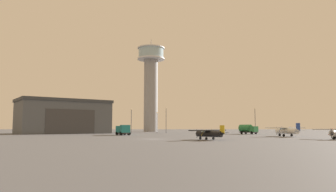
% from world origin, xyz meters
% --- Properties ---
extents(ground_plane, '(400.00, 400.00, 0.00)m').
position_xyz_m(ground_plane, '(0.00, 0.00, 0.00)').
color(ground_plane, '#545456').
extents(control_tower, '(12.50, 12.50, 42.55)m').
position_xyz_m(control_tower, '(-4.71, 79.95, 23.62)').
color(control_tower, gray).
rests_on(control_tower, ground_plane).
extents(hangar, '(34.10, 31.18, 11.52)m').
position_xyz_m(hangar, '(-33.02, 46.73, 5.78)').
color(hangar, '#4C5159').
rests_on(hangar, ground_plane).
extents(airplane_white, '(10.66, 8.43, 3.21)m').
position_xyz_m(airplane_white, '(31.87, 14.68, 1.50)').
color(airplane_white, white).
rests_on(airplane_white, ground_plane).
extents(airplane_black, '(7.49, 7.10, 2.65)m').
position_xyz_m(airplane_black, '(10.67, -3.69, 1.24)').
color(airplane_black, black).
rests_on(airplane_black, ground_plane).
extents(truck_fuel_tanker_green, '(5.53, 5.99, 3.02)m').
position_xyz_m(truck_fuel_tanker_green, '(28.27, 37.79, 1.66)').
color(truck_fuel_tanker_green, '#38383D').
rests_on(truck_fuel_tanker_green, ground_plane).
extents(truck_box_teal, '(4.83, 6.81, 2.82)m').
position_xyz_m(truck_box_teal, '(-9.50, 26.67, 1.56)').
color(truck_box_teal, '#38383D').
rests_on(truck_box_teal, ground_plane).
extents(light_post_west, '(0.44, 0.44, 7.52)m').
position_xyz_m(light_post_west, '(-0.79, 51.04, 4.56)').
color(light_post_west, '#38383D').
rests_on(light_post_west, ground_plane).
extents(light_post_east, '(0.44, 0.44, 8.35)m').
position_xyz_m(light_post_east, '(-9.26, 44.35, 5.00)').
color(light_post_east, '#38383D').
rests_on(light_post_east, ground_plane).
extents(light_post_north, '(0.44, 0.44, 9.17)m').
position_xyz_m(light_post_north, '(2.43, 52.55, 5.43)').
color(light_post_north, '#38383D').
rests_on(light_post_north, ground_plane).
extents(light_post_centre, '(0.44, 0.44, 9.03)m').
position_xyz_m(light_post_centre, '(34.55, 51.60, 5.35)').
color(light_post_centre, '#38383D').
rests_on(light_post_centre, ground_plane).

